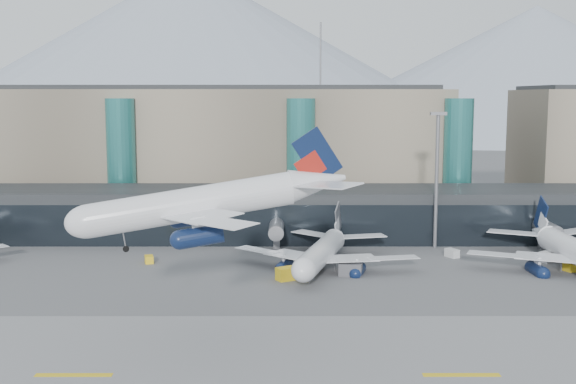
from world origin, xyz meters
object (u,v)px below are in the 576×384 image
object	(u,v)px
veh_e	(575,265)
veh_g	(452,253)
veh_b	(149,259)
veh_d	(548,257)
jet_parked_mid	(325,244)
jet_parked_right	(570,242)
veh_c	(351,270)
hero_jet	(220,192)
lightmast_mid	(437,172)
veh_h	(288,274)

from	to	relation	value
veh_e	veh_g	world-z (taller)	veh_e
veh_b	veh_g	world-z (taller)	veh_g
veh_b	veh_d	bearing A→B (deg)	-104.90
jet_parked_mid	veh_g	bearing A→B (deg)	-57.06
veh_e	veh_d	bearing A→B (deg)	85.99
veh_g	jet_parked_right	bearing A→B (deg)	38.33
jet_parked_right	veh_c	distance (m)	37.49
jet_parked_mid	jet_parked_right	distance (m)	40.83
veh_c	veh_b	bearing A→B (deg)	178.66
veh_d	veh_g	world-z (taller)	veh_d
veh_b	veh_d	distance (m)	69.02
veh_c	jet_parked_mid	bearing A→B (deg)	136.29
jet_parked_mid	veh_e	xyz separation A→B (m)	(41.02, -2.56, -3.07)
hero_jet	jet_parked_mid	world-z (taller)	hero_jet
hero_jet	jet_parked_right	size ratio (longest dim) A/B	0.91
veh_c	veh_d	world-z (taller)	veh_c
veh_c	hero_jet	bearing A→B (deg)	-105.22
lightmast_mid	veh_e	size ratio (longest dim) A/B	7.52
veh_g	veh_h	size ratio (longest dim) A/B	0.69
veh_b	veh_e	xyz separation A→B (m)	(71.11, -5.56, 0.32)
veh_c	veh_h	bearing A→B (deg)	-152.49
jet_parked_mid	veh_d	world-z (taller)	jet_parked_mid
jet_parked_right	veh_h	distance (m)	47.71
jet_parked_right	veh_h	world-z (taller)	jet_parked_right
hero_jet	veh_g	size ratio (longest dim) A/B	13.06
veh_b	veh_e	world-z (taller)	veh_e
lightmast_mid	veh_d	distance (m)	24.87
veh_g	hero_jet	bearing A→B (deg)	-65.65
jet_parked_right	veh_g	bearing A→B (deg)	62.49
jet_parked_right	veh_c	size ratio (longest dim) A/B	9.99
jet_parked_mid	veh_e	size ratio (longest dim) A/B	9.76
jet_parked_right	veh_g	distance (m)	19.88
jet_parked_right	veh_e	distance (m)	3.92
lightmast_mid	hero_jet	distance (m)	64.70
lightmast_mid	jet_parked_mid	distance (m)	28.73
lightmast_mid	jet_parked_right	size ratio (longest dim) A/B	0.70
veh_b	veh_g	bearing A→B (deg)	-100.85
hero_jet	veh_b	world-z (taller)	hero_jet
jet_parked_mid	veh_c	world-z (taller)	jet_parked_mid
veh_b	veh_d	world-z (taller)	veh_d
veh_c	veh_h	distance (m)	10.30
lightmast_mid	veh_b	world-z (taller)	lightmast_mid
hero_jet	veh_b	size ratio (longest dim) A/B	14.87
hero_jet	veh_h	xyz separation A→B (m)	(7.67, 29.81, -16.84)
jet_parked_right	veh_h	xyz separation A→B (m)	(-46.96, -7.69, -3.43)
hero_jet	jet_parked_right	world-z (taller)	hero_jet
hero_jet	jet_parked_mid	size ratio (longest dim) A/B	1.00
veh_g	veh_h	world-z (taller)	veh_h
hero_jet	jet_parked_mid	xyz separation A→B (m)	(13.81, 38.27, -13.82)
jet_parked_mid	veh_h	size ratio (longest dim) A/B	9.04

